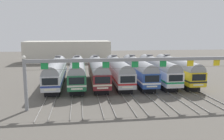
% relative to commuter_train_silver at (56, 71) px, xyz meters
% --- Properties ---
extents(ground_plane, '(160.00, 160.00, 0.00)m').
position_rel_commuter_train_silver_xyz_m(ground_plane, '(11.51, 0.00, -2.69)').
color(ground_plane, '#5B564F').
extents(track_bed, '(24.52, 70.00, 0.15)m').
position_rel_commuter_train_silver_xyz_m(track_bed, '(11.51, 17.00, -2.61)').
color(track_bed, gray).
rests_on(track_bed, ground).
extents(commuter_train_silver, '(2.88, 18.06, 5.05)m').
position_rel_commuter_train_silver_xyz_m(commuter_train_silver, '(0.00, 0.00, 0.00)').
color(commuter_train_silver, silver).
rests_on(commuter_train_silver, ground).
extents(commuter_train_green, '(2.88, 18.06, 5.05)m').
position_rel_commuter_train_silver_xyz_m(commuter_train_green, '(3.84, 0.00, 0.00)').
color(commuter_train_green, '#236B42').
rests_on(commuter_train_green, ground).
extents(commuter_train_maroon, '(2.88, 18.06, 5.05)m').
position_rel_commuter_train_silver_xyz_m(commuter_train_maroon, '(7.67, 0.00, 0.00)').
color(commuter_train_maroon, maroon).
rests_on(commuter_train_maroon, ground).
extents(commuter_train_stainless, '(2.88, 18.06, 5.05)m').
position_rel_commuter_train_silver_xyz_m(commuter_train_stainless, '(11.51, 0.00, 0.00)').
color(commuter_train_stainless, '#B2B5BA').
rests_on(commuter_train_stainless, ground).
extents(commuter_train_blue, '(2.88, 18.06, 5.05)m').
position_rel_commuter_train_silver_xyz_m(commuter_train_blue, '(15.34, 0.00, 0.00)').
color(commuter_train_blue, '#284C9E').
rests_on(commuter_train_blue, ground).
extents(commuter_train_white, '(2.88, 18.06, 5.05)m').
position_rel_commuter_train_silver_xyz_m(commuter_train_white, '(19.18, 0.00, 0.00)').
color(commuter_train_white, white).
rests_on(commuter_train_white, ground).
extents(commuter_train_yellow, '(2.88, 18.06, 5.05)m').
position_rel_commuter_train_silver_xyz_m(commuter_train_yellow, '(23.01, 0.00, 0.00)').
color(commuter_train_yellow, gold).
rests_on(commuter_train_yellow, ground).
extents(catenary_gantry, '(28.25, 0.44, 6.97)m').
position_rel_commuter_train_silver_xyz_m(catenary_gantry, '(11.51, -13.50, 2.72)').
color(catenary_gantry, gray).
rests_on(catenary_gantry, ground).
extents(maintenance_building, '(27.50, 10.00, 6.82)m').
position_rel_commuter_train_silver_xyz_m(maintenance_building, '(0.60, 35.94, 0.72)').
color(maintenance_building, beige).
rests_on(maintenance_building, ground).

